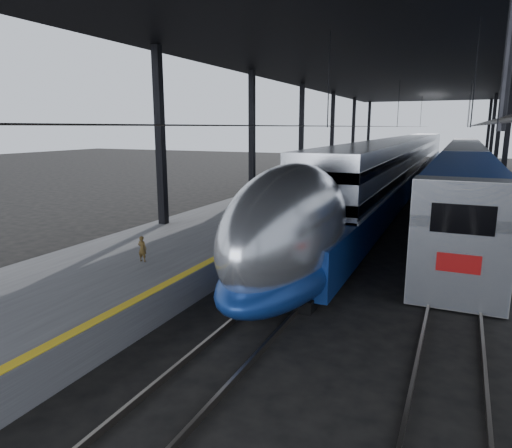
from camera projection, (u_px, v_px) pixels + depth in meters
The scene contains 8 objects.
ground at pixel (222, 297), 15.00m from camera, with size 160.00×160.00×0.00m, color black.
platform at pixel (308, 195), 34.13m from camera, with size 6.00×80.00×1.00m, color #4C4C4F.
yellow_strip at pixel (345, 190), 32.90m from camera, with size 0.30×80.00×0.01m, color gold.
rails at pixel (420, 208), 31.01m from camera, with size 6.52×80.00×0.16m.
canopy at pixel (389, 71), 30.17m from camera, with size 18.00×75.00×9.47m.
tgv_train at pixel (400, 167), 39.14m from camera, with size 3.15×65.20×4.51m.
second_train at pixel (464, 170), 37.57m from camera, with size 2.88×56.05×3.97m.
child at pixel (142, 249), 15.38m from camera, with size 0.32×0.21×0.89m, color #493618.
Camera 1 is at (6.85, -12.46, 5.47)m, focal length 32.00 mm.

